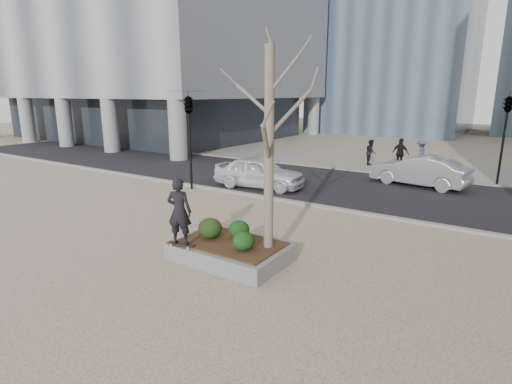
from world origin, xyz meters
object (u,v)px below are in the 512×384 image
Objects in this scene: skateboard at (181,245)px; skateboarder at (179,211)px; planter at (231,251)px; police_car at (259,172)px.

skateboarder is (0.00, 0.00, 0.93)m from skateboard.
skateboard is at bearing -138.12° from planter.
planter is 0.70× the size of police_car.
police_car reaches higher than skateboard.
skateboarder is 8.94m from police_car.
planter is 8.52m from police_car.
skateboarder is at bearing -138.12° from planter.
skateboarder is at bearing 80.15° from skateboard.
skateboard is 0.18× the size of police_car.
police_car is (-2.97, 8.41, 0.26)m from skateboard.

